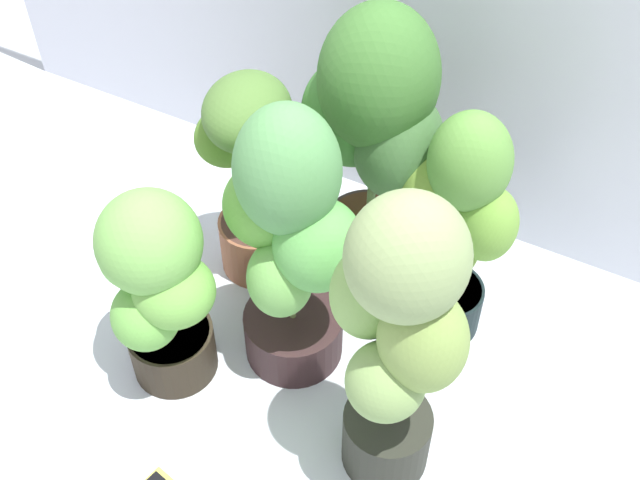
% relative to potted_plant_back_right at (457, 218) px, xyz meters
% --- Properties ---
extents(ground_plane, '(8.00, 8.00, 0.00)m').
position_rel_potted_plant_back_right_xyz_m(ground_plane, '(-0.29, -0.42, -0.44)').
color(ground_plane, silver).
rests_on(ground_plane, ground).
extents(potted_plant_back_right, '(0.39, 0.28, 0.77)m').
position_rel_potted_plant_back_right_xyz_m(potted_plant_back_right, '(0.00, 0.00, 0.00)').
color(potted_plant_back_right, black).
rests_on(potted_plant_back_right, ground).
extents(potted_plant_front_left, '(0.43, 0.36, 0.65)m').
position_rel_potted_plant_back_right_xyz_m(potted_plant_front_left, '(-0.60, -0.51, -0.07)').
color(potted_plant_front_left, '#2D2419').
rests_on(potted_plant_front_left, ground).
extents(potted_plant_back_left, '(0.36, 0.34, 0.69)m').
position_rel_potted_plant_back_right_xyz_m(potted_plant_back_left, '(-0.61, -0.05, -0.04)').
color(potted_plant_back_left, '#93573B').
rests_on(potted_plant_back_left, ground).
extents(potted_plant_center, '(0.45, 0.38, 0.86)m').
position_rel_potted_plant_back_right_xyz_m(potted_plant_center, '(-0.33, -0.30, 0.05)').
color(potted_plant_center, '#332021').
rests_on(potted_plant_center, ground).
extents(potted_plant_back_center, '(0.48, 0.39, 0.93)m').
position_rel_potted_plant_back_right_xyz_m(potted_plant_back_center, '(-0.28, 0.08, 0.12)').
color(potted_plant_back_center, '#322923').
rests_on(potted_plant_back_center, ground).
extents(potted_plant_front_right, '(0.40, 0.37, 0.92)m').
position_rel_potted_plant_back_right_xyz_m(potted_plant_front_right, '(0.04, -0.49, 0.10)').
color(potted_plant_front_right, '#262820').
rests_on(potted_plant_front_right, ground).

